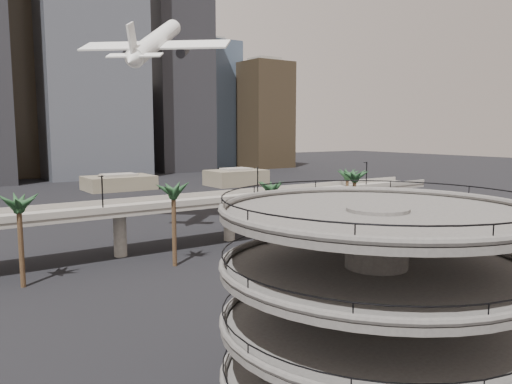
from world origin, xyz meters
TOP-DOWN VIEW (x-y plane):
  - ground at (0.00, 0.00)m, footprint 700.00×700.00m
  - parking_ramp at (-13.00, -4.00)m, footprint 22.20×22.20m
  - overpass at (0.00, 55.00)m, footprint 130.00×9.30m
  - palm_trees at (11.58, 47.18)m, footprint 76.40×18.40m
  - low_buildings at (6.89, 142.30)m, footprint 135.00×27.50m
  - skyline at (15.11, 217.08)m, footprint 269.00×86.00m
  - airborne_jet at (3.98, 72.42)m, footprint 27.40×28.24m
  - car_a at (-9.87, 10.88)m, footprint 5.06×3.18m
  - car_b at (2.33, 14.20)m, footprint 4.80×2.02m
  - car_c at (30.87, 19.33)m, footprint 5.58×3.24m

SIDE VIEW (x-z plane):
  - ground at x=0.00m, z-range 0.00..0.00m
  - car_c at x=30.87m, z-range 0.00..1.52m
  - car_b at x=2.33m, z-range 0.00..1.54m
  - car_a at x=-9.87m, z-range 0.00..1.61m
  - low_buildings at x=6.89m, z-range -0.54..6.26m
  - overpass at x=0.00m, z-range -0.01..14.69m
  - parking_ramp at x=-13.00m, z-range 1.16..18.51m
  - palm_trees at x=11.58m, z-range 4.30..18.30m
  - airborne_jet at x=3.98m, z-range 31.61..47.98m
  - skyline at x=15.11m, z-range -17.01..109.78m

